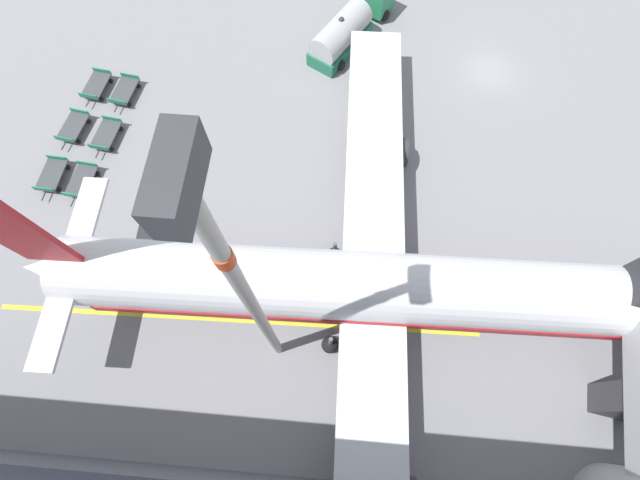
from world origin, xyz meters
TOP-DOWN VIEW (x-y plane):
  - ground_plane at (0.00, 0.00)m, footprint 500.00×500.00m
  - airplane at (19.86, -8.08)m, footprint 40.71×42.99m
  - fuel_tanker_secondary at (-2.34, -11.63)m, footprint 9.45×6.96m
  - baggage_dolly_row_near_col_a at (4.45, -30.89)m, footprint 3.43×1.86m
  - baggage_dolly_row_near_col_b at (8.46, -31.48)m, footprint 3.43×1.89m
  - baggage_dolly_row_near_col_c at (12.64, -31.73)m, footprint 3.39×1.72m
  - baggage_dolly_row_mid_a_col_a at (4.79, -28.56)m, footprint 3.43×1.88m
  - baggage_dolly_row_mid_a_col_b at (8.95, -28.85)m, footprint 3.42×1.85m
  - baggage_dolly_row_mid_a_col_c at (12.95, -29.50)m, footprint 3.41×1.80m
  - apron_light_mast at (23.26, -14.36)m, footprint 2.00×0.70m
  - stand_guidance_stripe at (21.70, -17.12)m, footprint 1.03×30.12m

SIDE VIEW (x-z plane):
  - ground_plane at x=0.00m, z-range 0.00..0.00m
  - stand_guidance_stripe at x=21.70m, z-range 0.00..0.01m
  - baggage_dolly_row_near_col_a at x=4.45m, z-range 0.01..0.93m
  - baggage_dolly_row_near_col_b at x=8.46m, z-range 0.01..0.93m
  - baggage_dolly_row_near_col_c at x=12.64m, z-range 0.01..0.93m
  - baggage_dolly_row_mid_a_col_a at x=4.79m, z-range 0.01..0.93m
  - baggage_dolly_row_mid_a_col_b at x=8.95m, z-range 0.01..0.93m
  - baggage_dolly_row_mid_a_col_c at x=12.95m, z-range 0.01..0.93m
  - fuel_tanker_secondary at x=-2.34m, z-range -0.26..2.81m
  - airplane at x=19.86m, z-range -3.22..9.78m
  - apron_light_mast at x=23.26m, z-range 1.85..22.46m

